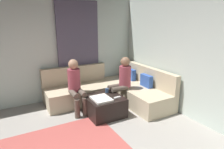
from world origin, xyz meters
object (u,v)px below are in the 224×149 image
at_px(sectional_couch, 112,90).
at_px(person_on_couch_back, 122,80).
at_px(ottoman, 104,106).
at_px(game_remote, 117,97).
at_px(coffee_mug, 107,90).
at_px(person_on_couch_side, 76,84).

bearing_deg(sectional_couch, person_on_couch_back, 8.43).
xyz_separation_m(ottoman, game_remote, (0.18, 0.22, 0.22)).
relative_size(sectional_couch, person_on_couch_back, 2.12).
height_order(sectional_couch, person_on_couch_back, person_on_couch_back).
height_order(coffee_mug, person_on_couch_side, person_on_couch_side).
distance_m(sectional_couch, ottoman, 0.81).
xyz_separation_m(coffee_mug, person_on_couch_back, (-0.02, 0.40, 0.19)).
relative_size(ottoman, person_on_couch_side, 0.63).
distance_m(coffee_mug, game_remote, 0.40).
height_order(person_on_couch_back, person_on_couch_side, same).
bearing_deg(game_remote, sectional_couch, 158.79).
height_order(sectional_couch, coffee_mug, sectional_couch).
xyz_separation_m(game_remote, person_on_couch_side, (-0.64, -0.70, 0.23)).
distance_m(ottoman, person_on_couch_side, 0.80).
relative_size(ottoman, person_on_couch_back, 0.63).
bearing_deg(ottoman, person_on_couch_back, 112.34).
distance_m(person_on_couch_back, person_on_couch_side, 1.08).
height_order(ottoman, person_on_couch_back, person_on_couch_back).
relative_size(game_remote, person_on_couch_side, 0.12).
bearing_deg(game_remote, person_on_couch_side, -132.69).
distance_m(sectional_couch, person_on_couch_back, 0.53).
height_order(game_remote, person_on_couch_back, person_on_couch_back).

